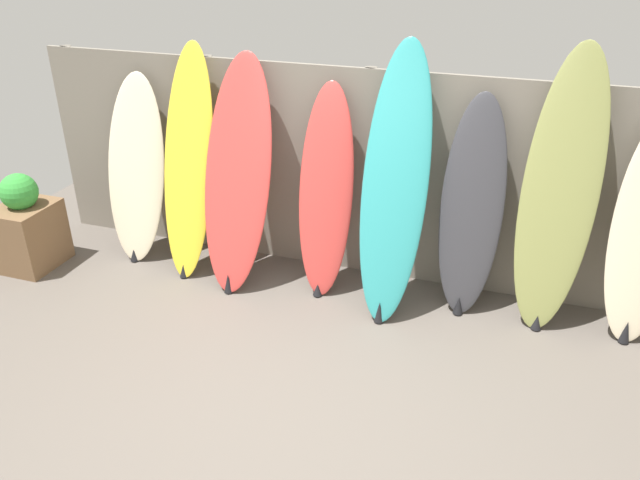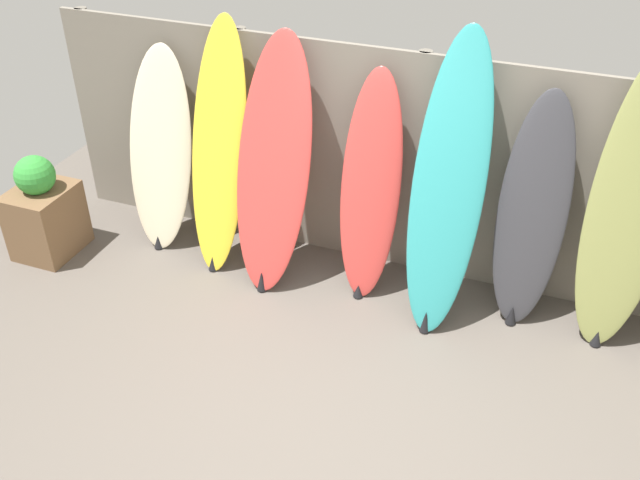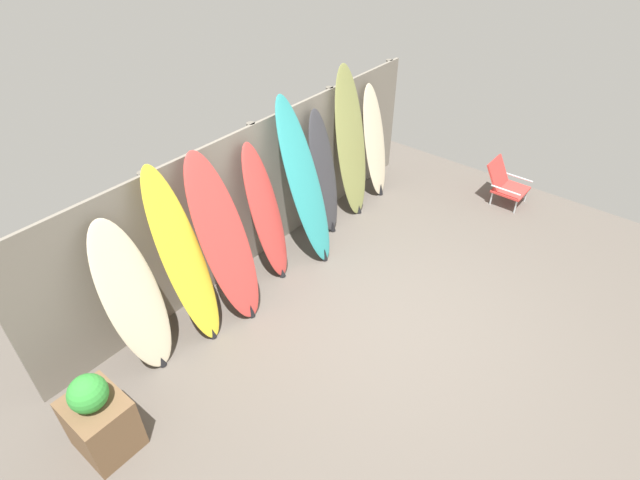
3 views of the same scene
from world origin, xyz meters
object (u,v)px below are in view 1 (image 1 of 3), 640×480
object	(u,v)px
surfboard_yellow_1	(188,165)
planter_box	(27,228)
surfboard_red_2	(238,176)
surfboard_charcoal_5	(472,209)
surfboard_red_3	(326,193)
surfboard_teal_4	(395,186)
surfboard_olive_6	(559,196)
surfboard_cream_0	(136,170)

from	to	relation	value
surfboard_yellow_1	planter_box	distance (m)	1.61
surfboard_red_2	surfboard_charcoal_5	distance (m)	1.90
surfboard_red_3	surfboard_charcoal_5	world-z (taller)	surfboard_charcoal_5
surfboard_teal_4	surfboard_olive_6	distance (m)	1.19
surfboard_red_2	planter_box	size ratio (longest dim) A/B	2.16
surfboard_olive_6	surfboard_red_2	bearing A→B (deg)	-176.19
surfboard_cream_0	planter_box	size ratio (longest dim) A/B	1.88
surfboard_cream_0	planter_box	distance (m)	1.09
surfboard_cream_0	surfboard_olive_6	world-z (taller)	surfboard_olive_6
surfboard_red_3	surfboard_olive_6	bearing A→B (deg)	1.99
surfboard_cream_0	surfboard_red_3	bearing A→B (deg)	-0.68
surfboard_yellow_1	surfboard_red_2	world-z (taller)	surfboard_yellow_1
surfboard_red_2	surfboard_olive_6	bearing A→B (deg)	3.81
surfboard_red_2	surfboard_red_3	bearing A→B (deg)	8.14
surfboard_red_3	surfboard_teal_4	distance (m)	0.62
surfboard_red_2	surfboard_charcoal_5	world-z (taller)	surfboard_red_2
surfboard_cream_0	surfboard_yellow_1	size ratio (longest dim) A/B	0.85
surfboard_cream_0	surfboard_olive_6	distance (m)	3.57
surfboard_charcoal_5	planter_box	world-z (taller)	surfboard_charcoal_5
surfboard_cream_0	surfboard_red_3	xyz separation A→B (m)	(1.80, -0.02, 0.03)
surfboard_cream_0	surfboard_olive_6	xyz separation A→B (m)	(3.56, 0.04, 0.23)
surfboard_red_2	surfboard_teal_4	distance (m)	1.32
surfboard_yellow_1	surfboard_red_2	bearing A→B (deg)	-7.04
surfboard_red_3	surfboard_teal_4	world-z (taller)	surfboard_teal_4
surfboard_teal_4	surfboard_yellow_1	bearing A→B (deg)	178.14
surfboard_charcoal_5	surfboard_olive_6	world-z (taller)	surfboard_olive_6
surfboard_yellow_1	surfboard_red_3	world-z (taller)	surfboard_yellow_1
surfboard_charcoal_5	surfboard_olive_6	bearing A→B (deg)	0.45
surfboard_charcoal_5	surfboard_cream_0	bearing A→B (deg)	-179.33
surfboard_teal_4	surfboard_olive_6	bearing A→B (deg)	7.94
planter_box	surfboard_red_2	bearing A→B (deg)	12.70
surfboard_red_3	surfboard_yellow_1	bearing A→B (deg)	-177.91
surfboard_cream_0	surfboard_teal_4	distance (m)	2.40
surfboard_red_3	surfboard_charcoal_5	distance (m)	1.16
surfboard_cream_0	surfboard_olive_6	size ratio (longest dim) A/B	0.78
surfboard_yellow_1	planter_box	world-z (taller)	surfboard_yellow_1
surfboard_olive_6	planter_box	distance (m)	4.48
surfboard_yellow_1	surfboard_charcoal_5	size ratio (longest dim) A/B	1.13
surfboard_charcoal_5	planter_box	size ratio (longest dim) A/B	1.96
surfboard_cream_0	surfboard_red_3	distance (m)	1.80
surfboard_yellow_1	surfboard_red_2	xyz separation A→B (m)	(0.49, -0.06, -0.02)
surfboard_cream_0	surfboard_red_2	distance (m)	1.09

